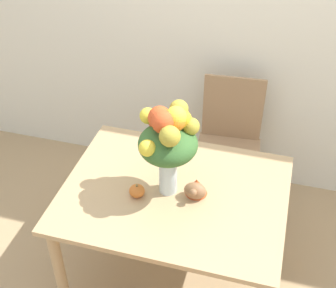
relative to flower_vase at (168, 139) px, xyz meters
The scene contains 6 objects.
ground_plane 1.06m from the flower_vase, 11.10° to the right, with size 12.00×12.00×0.00m, color tan.
dining_table 0.43m from the flower_vase, 11.10° to the right, with size 1.16×0.90×0.72m.
flower_vase is the anchor object (origin of this frame).
pumpkin 0.34m from the flower_vase, 147.64° to the right, with size 0.08×0.08×0.07m.
turkey_figurine 0.32m from the flower_vase, ahead, with size 0.11×0.15×0.09m.
dining_chair_near_window 0.99m from the flower_vase, 75.14° to the left, with size 0.45×0.45×0.92m.
Camera 1 is at (0.44, -1.70, 2.41)m, focal length 50.00 mm.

